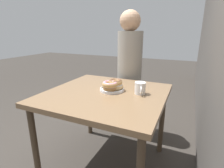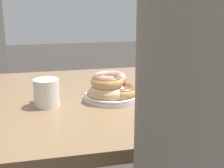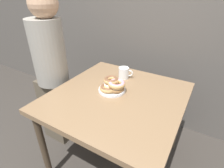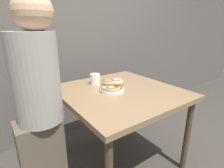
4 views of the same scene
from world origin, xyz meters
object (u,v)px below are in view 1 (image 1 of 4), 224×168
at_px(dining_table, 106,101).
at_px(coffee_mug, 140,88).
at_px(donut_plate, 112,86).
at_px(person_figure, 130,74).

distance_m(dining_table, coffee_mug, 0.31).
xyz_separation_m(dining_table, donut_plate, (-0.06, 0.03, 0.12)).
distance_m(coffee_mug, person_figure, 0.65).
height_order(donut_plate, person_figure, person_figure).
bearing_deg(donut_plate, person_figure, -175.32).
relative_size(dining_table, donut_plate, 4.20).
height_order(dining_table, coffee_mug, coffee_mug).
xyz_separation_m(donut_plate, person_figure, (-0.61, -0.05, -0.03)).
height_order(dining_table, person_figure, person_figure).
bearing_deg(donut_plate, coffee_mug, 95.63).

